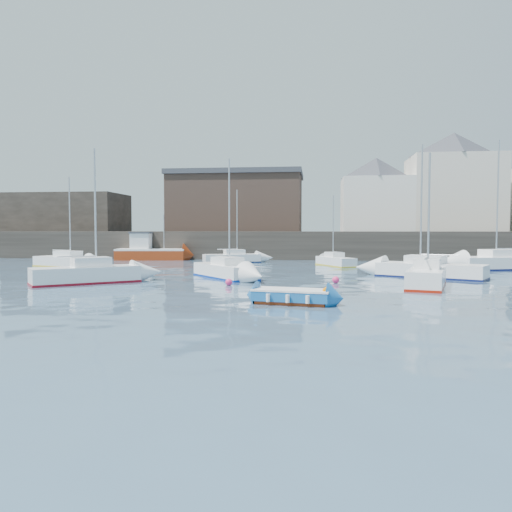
# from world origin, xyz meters

# --- Properties ---
(water) EXTENTS (220.00, 220.00, 0.00)m
(water) POSITION_xyz_m (0.00, 0.00, 0.00)
(water) COLOR #2D4760
(water) RESTS_ON ground
(quay_wall) EXTENTS (90.00, 5.00, 3.00)m
(quay_wall) POSITION_xyz_m (0.00, 35.00, 1.50)
(quay_wall) COLOR #28231E
(quay_wall) RESTS_ON ground
(land_strip) EXTENTS (90.00, 32.00, 2.80)m
(land_strip) POSITION_xyz_m (0.00, 53.00, 1.40)
(land_strip) COLOR #28231E
(land_strip) RESTS_ON ground
(bldg_east_a) EXTENTS (13.36, 13.36, 11.80)m
(bldg_east_a) POSITION_xyz_m (20.00, 42.00, 8.81)
(bldg_east_a) COLOR beige
(bldg_east_a) RESTS_ON land_strip
(bldg_east_d) EXTENTS (11.14, 11.14, 8.95)m
(bldg_east_d) POSITION_xyz_m (11.00, 41.50, 7.36)
(bldg_east_d) COLOR white
(bldg_east_d) RESTS_ON land_strip
(warehouse) EXTENTS (16.40, 10.40, 7.60)m
(warehouse) POSITION_xyz_m (-6.00, 43.00, 6.62)
(warehouse) COLOR #3D2D26
(warehouse) RESTS_ON land_strip
(bldg_west) EXTENTS (14.00, 8.00, 5.00)m
(bldg_west) POSITION_xyz_m (-28.00, 42.00, 5.30)
(bldg_west) COLOR #353028
(bldg_west) RESTS_ON land_strip
(blue_dinghy) EXTENTS (3.55, 2.06, 0.63)m
(blue_dinghy) POSITION_xyz_m (2.76, 1.68, 0.35)
(blue_dinghy) COLOR maroon
(blue_dinghy) RESTS_ON ground
(fishing_boat) EXTENTS (7.45, 3.48, 4.77)m
(fishing_boat) POSITION_xyz_m (-13.68, 31.47, 0.92)
(fishing_boat) COLOR maroon
(fishing_boat) RESTS_ON ground
(sailboat_a) EXTENTS (6.03, 5.34, 7.98)m
(sailboat_a) POSITION_xyz_m (-9.70, 8.48, 0.56)
(sailboat_a) COLOR white
(sailboat_a) RESTS_ON ground
(sailboat_b) EXTENTS (5.19, 5.95, 7.75)m
(sailboat_b) POSITION_xyz_m (-2.13, 12.80, 0.50)
(sailboat_b) COLOR white
(sailboat_b) RESTS_ON ground
(sailboat_c) EXTENTS (3.34, 5.96, 7.47)m
(sailboat_c) POSITION_xyz_m (9.93, 8.95, 0.57)
(sailboat_c) COLOR white
(sailboat_c) RESTS_ON ground
(sailboat_d) EXTENTS (7.13, 5.27, 8.82)m
(sailboat_d) POSITION_xyz_m (11.33, 14.48, 0.54)
(sailboat_d) COLOR white
(sailboat_d) RESTS_ON ground
(sailboat_e) EXTENTS (6.24, 3.85, 7.65)m
(sailboat_e) POSITION_xyz_m (-17.47, 20.93, 0.50)
(sailboat_e) COLOR white
(sailboat_e) RESTS_ON ground
(sailboat_f) EXTENTS (3.52, 4.96, 6.22)m
(sailboat_f) POSITION_xyz_m (5.56, 24.70, 0.44)
(sailboat_f) COLOR white
(sailboat_f) RESTS_ON ground
(sailboat_g) EXTENTS (8.51, 4.96, 10.26)m
(sailboat_g) POSITION_xyz_m (18.84, 22.30, 0.58)
(sailboat_g) COLOR white
(sailboat_g) RESTS_ON ground
(sailboat_h) EXTENTS (5.72, 3.77, 7.05)m
(sailboat_h) POSITION_xyz_m (-4.22, 28.12, 0.46)
(sailboat_h) COLOR white
(sailboat_h) RESTS_ON ground
(buoy_near) EXTENTS (0.40, 0.40, 0.40)m
(buoy_near) POSITION_xyz_m (-1.14, 8.41, 0.00)
(buoy_near) COLOR #FF2F73
(buoy_near) RESTS_ON ground
(buoy_mid) EXTENTS (0.42, 0.42, 0.42)m
(buoy_mid) POSITION_xyz_m (4.97, 10.36, 0.00)
(buoy_mid) COLOR #FF2F73
(buoy_mid) RESTS_ON ground
(buoy_far) EXTENTS (0.41, 0.41, 0.41)m
(buoy_far) POSITION_xyz_m (-2.88, 18.78, 0.00)
(buoy_far) COLOR #FF2F73
(buoy_far) RESTS_ON ground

